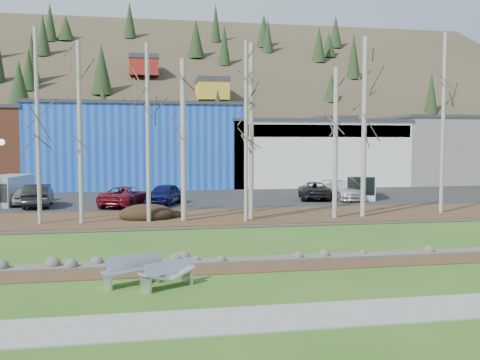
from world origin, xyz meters
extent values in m
plane|color=#245516|center=(0.00, 0.00, 0.00)|extent=(200.00, 200.00, 0.00)
cube|color=slate|center=(0.00, -3.50, 0.02)|extent=(80.00, 2.00, 0.04)
cube|color=#382616|center=(0.00, 2.10, 0.01)|extent=(80.00, 1.80, 0.03)
cube|color=#382616|center=(0.00, 14.50, 0.07)|extent=(80.00, 7.00, 0.15)
cube|color=black|center=(0.00, 25.00, 0.07)|extent=(80.00, 14.00, 0.14)
cube|color=#1044BD|center=(-6.00, 39.00, 4.00)|extent=(20.00, 12.00, 8.00)
cube|color=#333338|center=(-6.00, 39.00, 8.15)|extent=(20.40, 12.24, 0.30)
cube|color=white|center=(12.00, 39.00, 3.25)|extent=(18.00, 12.00, 6.50)
cube|color=#333338|center=(12.00, 39.00, 6.65)|extent=(18.36, 12.24, 0.30)
cube|color=navy|center=(12.00, 33.10, 5.60)|extent=(17.64, 0.20, 1.20)
cube|color=slate|center=(28.00, 39.00, 3.50)|extent=(14.00, 12.00, 7.00)
cube|color=#333338|center=(28.00, 39.00, 7.15)|extent=(14.28, 12.24, 0.30)
cube|color=#B6B8BB|center=(-6.59, 0.12, 0.23)|extent=(0.30, 0.56, 0.46)
cube|color=#B6B8BB|center=(-5.16, 0.74, 0.23)|extent=(0.30, 0.56, 0.46)
cube|color=#B6B8BB|center=(-5.79, 0.64, 0.73)|extent=(1.76, 0.85, 0.42)
cube|color=#B6B8BB|center=(-5.88, 0.43, 0.47)|extent=(1.92, 1.21, 0.05)
cube|color=#B6B8BB|center=(-5.45, -0.45, 0.22)|extent=(0.34, 0.52, 0.44)
cube|color=#B6B8BB|center=(-4.14, 0.29, 0.22)|extent=(0.34, 0.52, 0.44)
cube|color=#B6B8BB|center=(-4.69, 0.11, 0.60)|extent=(1.66, 1.06, 0.39)
cube|color=#ACAFB2|center=(-5.18, -0.30, 0.40)|extent=(1.00, 0.86, 0.32)
cube|color=#ACAFB2|center=(-4.40, 0.14, 0.40)|extent=(1.00, 0.86, 0.32)
ellipsoid|color=black|center=(-5.29, 14.26, 0.46)|extent=(3.12, 2.20, 0.61)
cylinder|color=#A9A199|center=(-8.75, 13.18, 4.98)|extent=(0.23, 0.23, 9.67)
cylinder|color=#A9A199|center=(-10.93, 13.40, 5.34)|extent=(0.22, 0.22, 10.37)
cylinder|color=#A9A199|center=(-3.27, 13.08, 4.60)|extent=(0.30, 0.30, 8.89)
cylinder|color=#A9A199|center=(-5.18, 13.10, 5.00)|extent=(0.23, 0.23, 9.69)
cylinder|color=#A9A199|center=(0.57, 13.18, 5.09)|extent=(0.28, 0.28, 9.87)
cylinder|color=#A9A199|center=(0.11, 12.36, 5.07)|extent=(0.21, 0.21, 9.83)
cylinder|color=#A9A199|center=(7.22, 12.93, 5.36)|extent=(0.29, 0.29, 10.41)
cylinder|color=#A9A199|center=(5.42, 12.79, 4.45)|extent=(0.27, 0.27, 8.59)
cylinder|color=#A9A199|center=(12.67, 13.66, 5.65)|extent=(0.23, 0.23, 11.00)
sphere|color=white|center=(-14.48, 20.58, 4.50)|extent=(0.40, 0.40, 0.40)
imported|color=silver|center=(-13.89, 22.68, 0.81)|extent=(2.70, 4.21, 1.33)
imported|color=black|center=(-12.46, 21.37, 0.91)|extent=(1.99, 4.80, 1.54)
imported|color=maroon|center=(-6.63, 20.50, 0.82)|extent=(3.90, 5.39, 1.36)
imported|color=#0F114A|center=(-4.03, 20.83, 0.88)|extent=(3.20, 4.65, 1.47)
imported|color=#242426|center=(7.44, 22.63, 0.81)|extent=(3.27, 5.21, 1.34)
imported|color=silver|center=(9.56, 22.02, 0.84)|extent=(2.01, 4.83, 1.39)
cube|color=white|center=(11.18, 23.09, 1.25)|extent=(3.56, 5.47, 2.22)
cube|color=black|center=(10.56, 21.18, 1.25)|extent=(2.23, 1.62, 1.37)
cube|color=#B0B2B5|center=(-14.73, 23.09, 1.15)|extent=(2.74, 4.91, 2.03)
camera|label=1|loc=(-5.50, -16.42, 4.46)|focal=40.00mm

